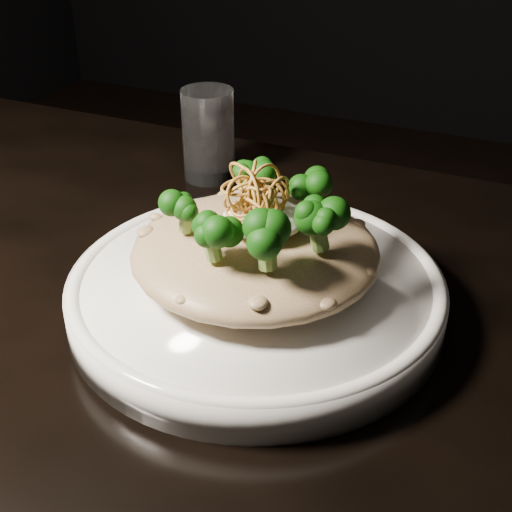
{
  "coord_description": "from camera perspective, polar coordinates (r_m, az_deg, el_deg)",
  "views": [
    {
      "loc": [
        0.29,
        -0.42,
        1.11
      ],
      "look_at": [
        0.08,
        0.05,
        0.81
      ],
      "focal_mm": 50.0,
      "sensor_mm": 36.0,
      "label": 1
    }
  ],
  "objects": [
    {
      "name": "cheese",
      "position": [
        0.58,
        0.61,
        3.03
      ],
      "size": [
        0.07,
        0.07,
        0.02
      ],
      "primitive_type": "ellipsoid",
      "color": "white",
      "rests_on": "risotto"
    },
    {
      "name": "drinking_glass",
      "position": [
        0.84,
        -3.83,
        9.65
      ],
      "size": [
        0.06,
        0.06,
        0.11
      ],
      "primitive_type": "cylinder",
      "rotation": [
        0.0,
        0.0,
        0.01
      ],
      "color": "silver",
      "rests_on": "table"
    },
    {
      "name": "shallots",
      "position": [
        0.56,
        -0.05,
        5.73
      ],
      "size": [
        0.07,
        0.07,
        0.04
      ],
      "primitive_type": null,
      "color": "brown",
      "rests_on": "cheese"
    },
    {
      "name": "plate",
      "position": [
        0.61,
        -0.0,
        -3.07
      ],
      "size": [
        0.32,
        0.32,
        0.03
      ],
      "primitive_type": "cylinder",
      "color": "white",
      "rests_on": "table"
    },
    {
      "name": "table",
      "position": [
        0.68,
        -8.3,
        -10.36
      ],
      "size": [
        1.1,
        0.8,
        0.75
      ],
      "color": "black",
      "rests_on": "ground"
    },
    {
      "name": "broccoli",
      "position": [
        0.56,
        0.31,
        4.37
      ],
      "size": [
        0.16,
        0.16,
        0.06
      ],
      "primitive_type": null,
      "color": "black",
      "rests_on": "risotto"
    },
    {
      "name": "risotto",
      "position": [
        0.6,
        -0.04,
        0.39
      ],
      "size": [
        0.21,
        0.21,
        0.05
      ],
      "primitive_type": "ellipsoid",
      "color": "brown",
      "rests_on": "plate"
    }
  ]
}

